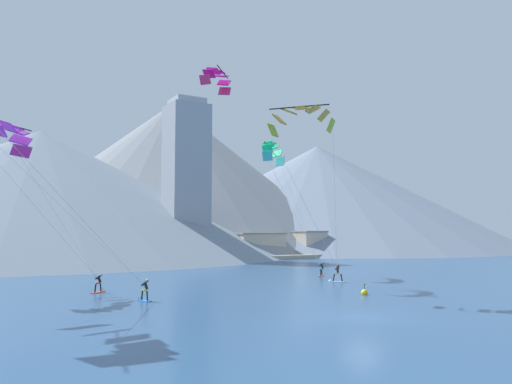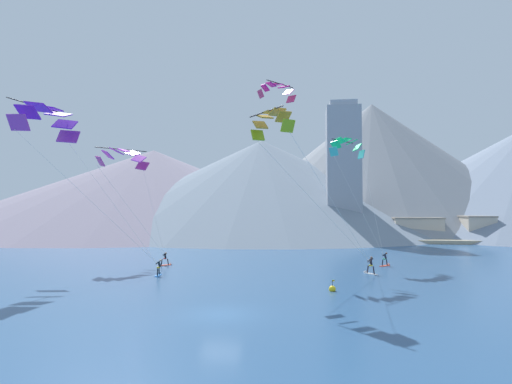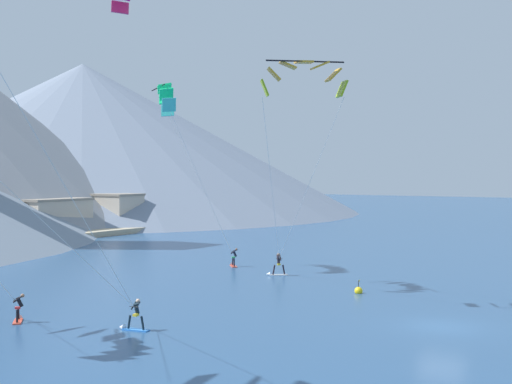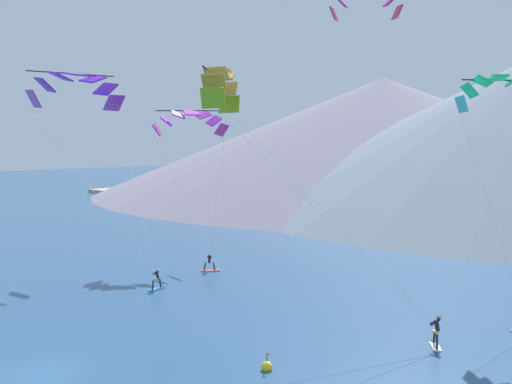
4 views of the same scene
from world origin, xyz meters
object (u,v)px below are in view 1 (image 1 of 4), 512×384
Objects in this scene: kitesurfer_near_trail at (322,272)px; kitesurfer_mid_center at (336,276)px; kitesurfer_near_lead at (100,287)px; parafoil_kite_distant_high_outer at (217,78)px; parafoil_kite_near_trail at (273,152)px; parafoil_kite_mid_center at (301,118)px; parafoil_kite_near_lead at (9,135)px; kitesurfer_far_left at (144,294)px; race_marker_buoy at (365,293)px.

kitesurfer_mid_center reaches higher than kitesurfer_near_trail.
parafoil_kite_distant_high_outer is at bearing 17.69° from kitesurfer_near_lead.
kitesurfer_mid_center is at bearing -83.87° from parafoil_kite_near_trail.
kitesurfer_near_trail is 6.57m from kitesurfer_mid_center.
parafoil_kite_mid_center reaches higher than kitesurfer_near_trail.
kitesurfer_far_left is at bearing -49.62° from parafoil_kite_near_lead.
kitesurfer_mid_center is 0.14× the size of parafoil_kite_near_lead.
kitesurfer_mid_center is at bearing -12.93° from parafoil_kite_near_lead.
kitesurfer_far_left is 18.60m from parafoil_kite_near_lead.
kitesurfer_near_trail reaches higher than race_marker_buoy.
parafoil_kite_near_trail reaches higher than kitesurfer_far_left.
kitesurfer_near_trail is 22.62m from parafoil_kite_mid_center.
parafoil_kite_near_lead is at bearing 167.07° from kitesurfer_mid_center.
kitesurfer_near_lead is at bearing 141.15° from parafoil_kite_mid_center.
kitesurfer_near_trail is at bearing 64.82° from kitesurfer_mid_center.
parafoil_kite_near_trail is at bearing 96.13° from kitesurfer_mid_center.
kitesurfer_far_left is at bearing 161.77° from race_marker_buoy.
parafoil_kite_mid_center is at bearing -114.95° from parafoil_kite_near_trail.
parafoil_kite_mid_center is (20.34, -14.13, 0.94)m from parafoil_kite_near_lead.
parafoil_kite_near_trail is (19.79, 13.71, 14.14)m from kitesurfer_far_left.
kitesurfer_near_lead is at bearing 171.58° from kitesurfer_mid_center.
kitesurfer_near_lead is 0.12× the size of parafoil_kite_near_lead.
kitesurfer_mid_center is 0.38× the size of parafoil_kite_distant_high_outer.
kitesurfer_near_lead is at bearing -26.04° from parafoil_kite_near_lead.
kitesurfer_near_lead is at bearing 103.56° from kitesurfer_far_left.
kitesurfer_mid_center is 1.81× the size of race_marker_buoy.
parafoil_kite_distant_high_outer is at bearing 44.53° from kitesurfer_far_left.
parafoil_kite_near_trail is at bearing 6.89° from parafoil_kite_near_lead.
parafoil_kite_near_lead is at bearing 130.38° from kitesurfer_far_left.
kitesurfer_near_lead is at bearing -162.31° from parafoil_kite_distant_high_outer.
parafoil_kite_near_lead is (-7.09, 3.46, 12.85)m from kitesurfer_near_lead.
parafoil_kite_distant_high_outer is (-9.87, 7.37, 20.91)m from kitesurfer_mid_center.
kitesurfer_mid_center is (-2.80, -5.95, 0.10)m from kitesurfer_near_trail.
kitesurfer_near_lead is 25.46m from kitesurfer_near_trail.
parafoil_kite_near_lead reaches higher than kitesurfer_mid_center.
kitesurfer_near_trail is at bearing -47.77° from parafoil_kite_near_trail.
parafoil_kite_near_trail is at bearing 34.72° from kitesurfer_far_left.
parafoil_kite_distant_high_outer is at bearing 173.59° from kitesurfer_near_trail.
parafoil_kite_near_lead reaches higher than kitesurfer_far_left.
parafoil_kite_near_trail reaches higher than parafoil_kite_mid_center.
parafoil_kite_near_lead is 24.79m from parafoil_kite_mid_center.
kitesurfer_near_trail is 0.35× the size of parafoil_kite_distant_high_outer.
parafoil_kite_mid_center is (-12.08, -13.28, 13.76)m from kitesurfer_near_trail.
parafoil_kite_distant_high_outer reaches higher than parafoil_kite_mid_center.
kitesurfer_near_trail is 34.87m from parafoil_kite_near_lead.
parafoil_kite_near_trail is 19.39m from parafoil_kite_mid_center.
kitesurfer_near_trail is 0.94× the size of kitesurfer_far_left.
kitesurfer_near_lead reaches higher than race_marker_buoy.
parafoil_kite_near_lead is 12.88× the size of race_marker_buoy.
kitesurfer_far_left is (1.64, -6.80, 0.04)m from kitesurfer_near_lead.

